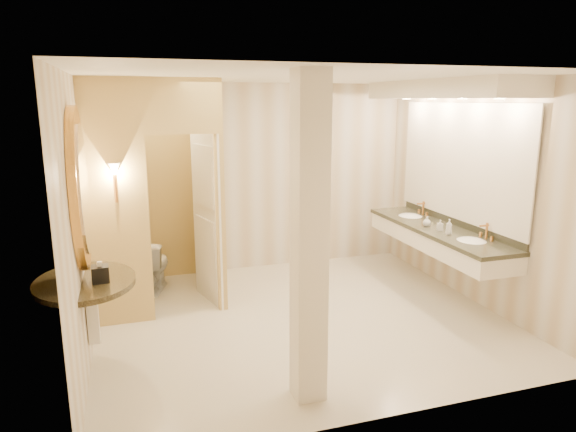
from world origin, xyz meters
name	(u,v)px	position (x,y,z in m)	size (l,w,h in m)	color
floor	(300,318)	(0.00, 0.00, 0.00)	(4.50, 4.50, 0.00)	beige
ceiling	(302,77)	(0.00, 0.00, 2.70)	(4.50, 4.50, 0.00)	white
wall_back	(257,178)	(0.00, 2.00, 1.35)	(4.50, 0.02, 2.70)	beige
wall_front	(389,255)	(0.00, -2.00, 1.35)	(4.50, 0.02, 2.70)	beige
wall_left	(82,218)	(-2.25, 0.00, 1.35)	(0.02, 4.00, 2.70)	beige
wall_right	(474,193)	(2.25, 0.00, 1.35)	(0.02, 4.00, 2.70)	beige
toilet_closet	(188,191)	(-1.12, 0.97, 1.39)	(1.50, 1.55, 2.70)	#EFD47D
wall_sconce	(115,171)	(-1.93, 0.43, 1.73)	(0.14, 0.14, 0.42)	#BA7C3B
vanity	(444,168)	(1.98, 0.27, 1.63)	(0.75, 2.70, 2.09)	white
console_shelf	(82,228)	(-2.21, -0.46, 1.35)	(1.11, 1.11, 2.01)	black
pillar	(309,243)	(-0.45, -1.51, 1.35)	(0.25, 0.25, 2.70)	white
tissue_box	(100,274)	(-2.09, -0.57, 0.95)	(0.15, 0.15, 0.15)	black
toilet	(152,265)	(-1.57, 1.44, 0.35)	(0.39, 0.68, 0.70)	white
soap_bottle_a	(440,225)	(1.87, 0.12, 0.94)	(0.06, 0.06, 0.14)	beige
soap_bottle_b	(427,221)	(1.83, 0.35, 0.94)	(0.10, 0.10, 0.13)	silver
soap_bottle_c	(449,227)	(1.86, -0.09, 0.97)	(0.07, 0.07, 0.19)	#C6B28C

